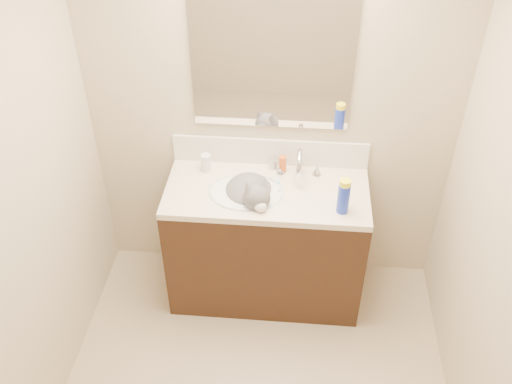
% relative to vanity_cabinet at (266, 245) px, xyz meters
% --- Properties ---
extents(room_shell, '(2.24, 2.54, 2.52)m').
position_rel_vanity_cabinet_xyz_m(room_shell, '(0.00, -0.97, 1.08)').
color(room_shell, '#BBA98B').
rests_on(room_shell, ground).
extents(vanity_cabinet, '(1.20, 0.55, 0.82)m').
position_rel_vanity_cabinet_xyz_m(vanity_cabinet, '(0.00, 0.00, 0.00)').
color(vanity_cabinet, black).
rests_on(vanity_cabinet, ground).
extents(counter_slab, '(1.20, 0.55, 0.04)m').
position_rel_vanity_cabinet_xyz_m(counter_slab, '(0.00, 0.00, 0.43)').
color(counter_slab, beige).
rests_on(counter_slab, vanity_cabinet).
extents(basin, '(0.45, 0.36, 0.14)m').
position_rel_vanity_cabinet_xyz_m(basin, '(-0.12, -0.03, 0.38)').
color(basin, white).
rests_on(basin, vanity_cabinet).
extents(faucet, '(0.28, 0.20, 0.21)m').
position_rel_vanity_cabinet_xyz_m(faucet, '(0.18, 0.14, 0.54)').
color(faucet, silver).
rests_on(faucet, counter_slab).
extents(cat, '(0.42, 0.45, 0.33)m').
position_rel_vanity_cabinet_xyz_m(cat, '(-0.09, -0.03, 0.42)').
color(cat, '#565456').
rests_on(cat, basin).
extents(backsplash, '(1.20, 0.02, 0.18)m').
position_rel_vanity_cabinet_xyz_m(backsplash, '(0.00, 0.26, 0.54)').
color(backsplash, silver).
rests_on(backsplash, counter_slab).
extents(mirror, '(0.90, 0.02, 0.80)m').
position_rel_vanity_cabinet_xyz_m(mirror, '(0.00, 0.26, 1.13)').
color(mirror, white).
rests_on(mirror, room_shell).
extents(pill_bottle, '(0.06, 0.06, 0.11)m').
position_rel_vanity_cabinet_xyz_m(pill_bottle, '(-0.38, 0.16, 0.51)').
color(pill_bottle, silver).
rests_on(pill_bottle, counter_slab).
extents(pill_label, '(0.06, 0.06, 0.04)m').
position_rel_vanity_cabinet_xyz_m(pill_label, '(-0.38, 0.16, 0.49)').
color(pill_label, '#CE5F22').
rests_on(pill_label, pill_bottle).
extents(silver_jar, '(0.06, 0.06, 0.06)m').
position_rel_vanity_cabinet_xyz_m(silver_jar, '(0.02, 0.22, 0.48)').
color(silver_jar, '#B7B7BC').
rests_on(silver_jar, counter_slab).
extents(amber_bottle, '(0.06, 0.06, 0.11)m').
position_rel_vanity_cabinet_xyz_m(amber_bottle, '(0.08, 0.19, 0.51)').
color(amber_bottle, '#D25318').
rests_on(amber_bottle, counter_slab).
extents(toothbrush, '(0.04, 0.15, 0.01)m').
position_rel_vanity_cabinet_xyz_m(toothbrush, '(0.07, 0.07, 0.46)').
color(toothbrush, silver).
rests_on(toothbrush, counter_slab).
extents(toothbrush_head, '(0.02, 0.03, 0.02)m').
position_rel_vanity_cabinet_xyz_m(toothbrush_head, '(0.07, 0.07, 0.46)').
color(toothbrush_head, '#6CBBE6').
rests_on(toothbrush_head, counter_slab).
extents(spray_can, '(0.07, 0.07, 0.18)m').
position_rel_vanity_cabinet_xyz_m(spray_can, '(0.43, -0.15, 0.54)').
color(spray_can, '#1C33C6').
rests_on(spray_can, counter_slab).
extents(spray_cap, '(0.06, 0.06, 0.04)m').
position_rel_vanity_cabinet_xyz_m(spray_cap, '(0.43, -0.15, 0.65)').
color(spray_cap, '#FFF11A').
rests_on(spray_cap, spray_can).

